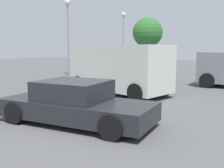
{
  "coord_description": "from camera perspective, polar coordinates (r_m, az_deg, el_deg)",
  "views": [
    {
      "loc": [
        4.52,
        -5.81,
        2.15
      ],
      "look_at": [
        -0.1,
        1.99,
        0.9
      ],
      "focal_mm": 42.11,
      "sensor_mm": 36.0,
      "label": 1
    }
  ],
  "objects": [
    {
      "name": "sedan_foreground",
      "position": [
        7.6,
        -7.92,
        -4.27
      ],
      "size": [
        4.59,
        2.14,
        1.23
      ],
      "rotation": [
        0.0,
        0.0,
        0.07
      ],
      "color": "#232328",
      "rests_on": "ground_plane"
    },
    {
      "name": "van_white",
      "position": [
        12.3,
        1.52,
        3.54
      ],
      "size": [
        5.25,
        3.2,
        2.28
      ],
      "rotation": [
        0.0,
        0.0,
        -0.26
      ],
      "color": "silver",
      "rests_on": "ground_plane"
    },
    {
      "name": "ground_plane",
      "position": [
        7.67,
        -7.06,
        -8.49
      ],
      "size": [
        80.0,
        80.0,
        0.0
      ],
      "primitive_type": "plane",
      "color": "#515154"
    },
    {
      "name": "light_post_mid",
      "position": [
        20.8,
        -9.56,
        12.77
      ],
      "size": [
        0.44,
        0.44,
        5.77
      ],
      "color": "gray",
      "rests_on": "ground_plane"
    },
    {
      "name": "light_post_near",
      "position": [
        28.3,
        2.5,
        11.63
      ],
      "size": [
        0.44,
        0.44,
        5.84
      ],
      "color": "gray",
      "rests_on": "ground_plane"
    },
    {
      "name": "tree_back_right",
      "position": [
        33.45,
        7.74,
        11.02
      ],
      "size": [
        3.71,
        3.71,
        5.91
      ],
      "color": "brown",
      "rests_on": "ground_plane"
    },
    {
      "name": "dog",
      "position": [
        10.57,
        -16.56,
        -2.8
      ],
      "size": [
        0.43,
        0.52,
        0.41
      ],
      "rotation": [
        0.0,
        0.0,
        2.18
      ],
      "color": "beige",
      "rests_on": "ground_plane"
    }
  ]
}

